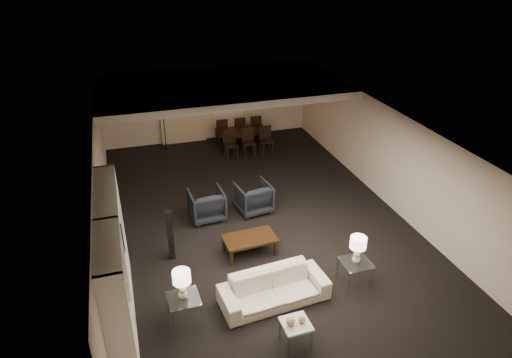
{
  "coord_description": "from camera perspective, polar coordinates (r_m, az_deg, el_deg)",
  "views": [
    {
      "loc": [
        -2.87,
        -9.2,
        6.1
      ],
      "look_at": [
        0.0,
        0.0,
        1.1
      ],
      "focal_mm": 32.0,
      "sensor_mm": 36.0,
      "label": 1
    }
  ],
  "objects": [
    {
      "name": "table_lamp_right",
      "position": [
        9.14,
        12.55,
        -8.67
      ],
      "size": [
        0.34,
        0.34,
        0.58
      ],
      "primitive_type": null,
      "rotation": [
        0.0,
        0.0,
        -0.08
      ],
      "color": "beige",
      "rests_on": "side_table_right"
    },
    {
      "name": "vase_blue",
      "position": [
        7.48,
        -16.81,
        -15.58
      ],
      "size": [
        0.16,
        0.16,
        0.17
      ],
      "primitive_type": "imported",
      "color": "#2630A5",
      "rests_on": "media_unit"
    },
    {
      "name": "sofa",
      "position": [
        8.86,
        2.26,
        -13.52
      ],
      "size": [
        2.12,
        0.97,
        0.6
      ],
      "primitive_type": "imported",
      "rotation": [
        0.0,
        0.0,
        0.08
      ],
      "color": "beige",
      "rests_on": "floor"
    },
    {
      "name": "curtains",
      "position": [
        15.54,
        -9.26,
        8.7
      ],
      "size": [
        1.5,
        0.12,
        2.4
      ],
      "primitive_type": "cube",
      "color": "beige",
      "rests_on": "wall_back"
    },
    {
      "name": "media_unit",
      "position": [
        8.25,
        -17.12,
        -10.71
      ],
      "size": [
        0.38,
        3.4,
        2.35
      ],
      "primitive_type": null,
      "color": "white",
      "rests_on": "wall_left"
    },
    {
      "name": "floor_lamp",
      "position": [
        15.32,
        -11.41,
        6.49
      ],
      "size": [
        0.22,
        0.22,
        1.53
      ],
      "primitive_type": null,
      "rotation": [
        0.0,
        0.0,
        -0.01
      ],
      "color": "black",
      "rests_on": "floor"
    },
    {
      "name": "chair_fl",
      "position": [
        15.63,
        -4.37,
        6.1
      ],
      "size": [
        0.41,
        0.41,
        0.87
      ],
      "primitive_type": null,
      "rotation": [
        0.0,
        0.0,
        3.12
      ],
      "color": "black",
      "rests_on": "floor"
    },
    {
      "name": "floor_speaker",
      "position": [
        9.91,
        -10.66,
        -6.91
      ],
      "size": [
        0.14,
        0.14,
        1.18
      ],
      "primitive_type": "cube",
      "rotation": [
        0.0,
        0.0,
        -0.06
      ],
      "color": "black",
      "rests_on": "floor"
    },
    {
      "name": "gold_gourd_a",
      "position": [
        7.91,
        4.34,
        -17.28
      ],
      "size": [
        0.15,
        0.15,
        0.15
      ],
      "primitive_type": "sphere",
      "color": "#E1B977",
      "rests_on": "marble_table"
    },
    {
      "name": "pendant_light",
      "position": [
        13.74,
        -3.2,
        9.68
      ],
      "size": [
        0.52,
        0.52,
        0.24
      ],
      "primitive_type": "cylinder",
      "color": "#D8591E",
      "rests_on": "ceiling_soffit"
    },
    {
      "name": "wall_back",
      "position": [
        15.74,
        -6.05,
        9.34
      ],
      "size": [
        7.0,
        0.02,
        2.5
      ],
      "primitive_type": "cube",
      "color": "beige",
      "rests_on": "ground"
    },
    {
      "name": "door",
      "position": [
        15.92,
        -3.5,
        8.89
      ],
      "size": [
        0.9,
        0.05,
        2.1
      ],
      "primitive_type": "cube",
      "color": "silver",
      "rests_on": "wall_back"
    },
    {
      "name": "chair_nm",
      "position": [
        14.61,
        -0.88,
        4.6
      ],
      "size": [
        0.43,
        0.43,
        0.87
      ],
      "primitive_type": null,
      "rotation": [
        0.0,
        0.0,
        -0.06
      ],
      "color": "black",
      "rests_on": "floor"
    },
    {
      "name": "wall_right",
      "position": [
        12.19,
        15.92,
        2.88
      ],
      "size": [
        0.02,
        11.0,
        2.5
      ],
      "primitive_type": "cube",
      "color": "beige",
      "rests_on": "ground"
    },
    {
      "name": "chair_nl",
      "position": [
        14.46,
        -3.17,
        4.32
      ],
      "size": [
        0.41,
        0.41,
        0.87
      ],
      "primitive_type": null,
      "rotation": [
        0.0,
        0.0,
        0.03
      ],
      "color": "black",
      "rests_on": "floor"
    },
    {
      "name": "side_table_right",
      "position": [
        9.47,
        12.21,
        -11.39
      ],
      "size": [
        0.57,
        0.57,
        0.53
      ],
      "primitive_type": null,
      "rotation": [
        0.0,
        0.0,
        0.01
      ],
      "color": "silver",
      "rests_on": "floor"
    },
    {
      "name": "ceiling",
      "position": [
        10.29,
        0.0,
        6.94
      ],
      "size": [
        7.0,
        11.0,
        0.02
      ],
      "primitive_type": "cube",
      "color": "silver",
      "rests_on": "ground"
    },
    {
      "name": "armchair_left",
      "position": [
        11.29,
        -6.19,
        -3.19
      ],
      "size": [
        0.86,
        0.88,
        0.77
      ],
      "primitive_type": "imported",
      "rotation": [
        0.0,
        0.0,
        3.19
      ],
      "color": "black",
      "rests_on": "floor"
    },
    {
      "name": "painting",
      "position": [
        16.13,
        1.37,
        11.05
      ],
      "size": [
        0.95,
        0.04,
        0.65
      ],
      "primitive_type": "cube",
      "color": "#142D38",
      "rests_on": "wall_back"
    },
    {
      "name": "chair_nr",
      "position": [
        14.77,
        1.36,
        4.87
      ],
      "size": [
        0.41,
        0.41,
        0.87
      ],
      "primitive_type": null,
      "rotation": [
        0.0,
        0.0,
        -0.03
      ],
      "color": "black",
      "rests_on": "floor"
    },
    {
      "name": "coffee_table",
      "position": [
        10.11,
        -0.78,
        -8.26
      ],
      "size": [
        1.16,
        0.72,
        0.4
      ],
      "primitive_type": null,
      "rotation": [
        0.0,
        0.0,
        0.06
      ],
      "color": "black",
      "rests_on": "floor"
    },
    {
      "name": "gold_gourd_b",
      "position": [
        7.98,
        5.74,
        -17.0
      ],
      "size": [
        0.13,
        0.13,
        0.13
      ],
      "primitive_type": "sphere",
      "color": "#EFCD7E",
      "rests_on": "marble_table"
    },
    {
      "name": "dining_table",
      "position": [
        15.24,
        -1.58,
        5.02
      ],
      "size": [
        1.74,
        1.07,
        0.58
      ],
      "primitive_type": "imported",
      "rotation": [
        0.0,
        0.0,
        0.09
      ],
      "color": "black",
      "rests_on": "floor"
    },
    {
      "name": "chair_fm",
      "position": [
        15.77,
        -2.24,
        6.35
      ],
      "size": [
        0.44,
        0.44,
        0.87
      ],
      "primitive_type": null,
      "rotation": [
        0.0,
        0.0,
        3.23
      ],
      "color": "black",
      "rests_on": "floor"
    },
    {
      "name": "ceiling_soffit",
      "position": [
        13.53,
        -4.51,
        11.48
      ],
      "size": [
        7.0,
        4.0,
        0.2
      ],
      "primitive_type": "cube",
      "color": "silver",
      "rests_on": "ceiling"
    },
    {
      "name": "floor",
      "position": [
        11.4,
        0.0,
        -4.91
      ],
      "size": [
        11.0,
        11.0,
        0.0
      ],
      "primitive_type": "plane",
      "color": "black",
      "rests_on": "ground"
    },
    {
      "name": "vase_amber",
      "position": [
        7.5,
        -17.46,
        -10.55
      ],
      "size": [
        0.16,
        0.16,
        0.16
      ],
      "primitive_type": "imported",
      "color": "#AC6D39",
      "rests_on": "media_unit"
    },
    {
      "name": "marble_table",
      "position": [
        8.16,
        4.95,
        -18.67
      ],
      "size": [
        0.48,
        0.48,
        0.47
      ],
      "primitive_type": null,
      "rotation": [
        0.0,
        0.0,
        0.02
      ],
      "color": "silver",
      "rests_on": "floor"
    },
    {
      "name": "armchair_right",
      "position": [
        11.53,
        -0.35,
        -2.3
      ],
      "size": [
        0.92,
        0.94,
        0.77
      ],
      "primitive_type": "imported",
      "rotation": [
        0.0,
        0.0,
        3.28
      ],
      "color": "black",
      "rests_on": "floor"
    },
    {
      "name": "television",
      "position": [
        8.87,
        -16.97,
        -8.76
      ],
      "size": [
        1.01,
        0.13,
        0.58
      ],
      "primitive_type": "imported",
      "rotation": [
        0.0,
        0.0,
        1.57
      ],
      "color": "black",
      "rests_on": "media_unit"
    },
    {
      "name": "table_lamp_left",
      "position": [
        8.23,
        -9.2,
        -12.95
      ],
      "size": [
        0.35,
        0.35,
        0.58
      ],
      "primitive_type": null,
      "rotation": [
        0.0,
        0.0,
        -0.1
      ],
      "color": "beige",
      "rests_on": "side_table_left"
    },
    {
      "name": "chair_fr",
      "position": [
        15.92,
        -0.14,
        6.59
      ],
      "size": [
        0.43,
        0.43,
        0.87
      ],
      "primitive_type": null,
      "rotation": [
        0.0,
        0.0,
        3.06
      ],
      "color": "black",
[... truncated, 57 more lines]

